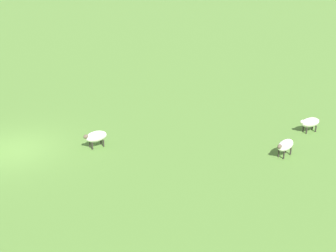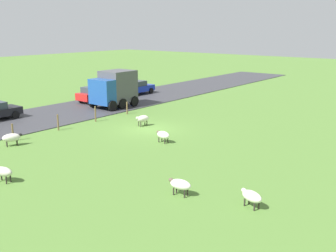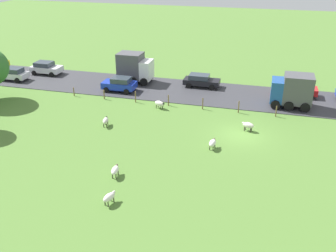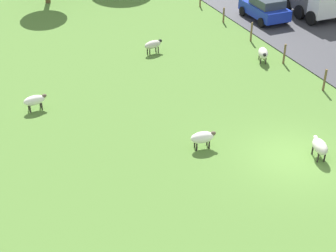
{
  "view_description": "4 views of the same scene",
  "coord_description": "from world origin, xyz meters",
  "px_view_note": "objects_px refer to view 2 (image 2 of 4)",
  "views": [
    {
      "loc": [
        6.7,
        19.38,
        9.53
      ],
      "look_at": [
        -5.3,
        4.78,
        1.36
      ],
      "focal_mm": 49.72,
      "sensor_mm": 36.0,
      "label": 1
    },
    {
      "loc": [
        -19.29,
        21.88,
        7.47
      ],
      "look_at": [
        -4.36,
        3.14,
        1.53
      ],
      "focal_mm": 42.61,
      "sensor_mm": 36.0,
      "label": 2
    },
    {
      "loc": [
        -30.77,
        -1.51,
        15.09
      ],
      "look_at": [
        -3.36,
        5.89,
        1.71
      ],
      "focal_mm": 40.43,
      "sensor_mm": 36.0,
      "label": 3
    },
    {
      "loc": [
        -11.67,
        -14.15,
        12.43
      ],
      "look_at": [
        -4.72,
        2.24,
        1.43
      ],
      "focal_mm": 54.42,
      "sensor_mm": 36.0,
      "label": 4
    }
  ],
  "objects_px": {
    "sheep_1": "(12,138)",
    "car_6": "(137,87)",
    "sheep_2": "(163,135)",
    "truck_0": "(114,88)",
    "car_7": "(96,94)",
    "sheep_4": "(3,172)",
    "sheep_0": "(180,185)",
    "sheep_3": "(143,119)",
    "sheep_5": "(252,196)"
  },
  "relations": [
    {
      "from": "sheep_1",
      "to": "sheep_4",
      "type": "relative_size",
      "value": 1.01
    },
    {
      "from": "sheep_2",
      "to": "truck_0",
      "type": "relative_size",
      "value": 0.29
    },
    {
      "from": "sheep_1",
      "to": "car_7",
      "type": "height_order",
      "value": "car_7"
    },
    {
      "from": "sheep_0",
      "to": "sheep_4",
      "type": "distance_m",
      "value": 8.87
    },
    {
      "from": "sheep_2",
      "to": "sheep_0",
      "type": "bearing_deg",
      "value": 134.39
    },
    {
      "from": "sheep_1",
      "to": "car_6",
      "type": "relative_size",
      "value": 0.31
    },
    {
      "from": "car_7",
      "to": "sheep_4",
      "type": "bearing_deg",
      "value": 126.44
    },
    {
      "from": "car_6",
      "to": "sheep_2",
      "type": "bearing_deg",
      "value": 138.01
    },
    {
      "from": "sheep_3",
      "to": "truck_0",
      "type": "height_order",
      "value": "truck_0"
    },
    {
      "from": "sheep_4",
      "to": "sheep_0",
      "type": "bearing_deg",
      "value": -151.95
    },
    {
      "from": "sheep_2",
      "to": "car_6",
      "type": "height_order",
      "value": "car_6"
    },
    {
      "from": "sheep_0",
      "to": "sheep_1",
      "type": "relative_size",
      "value": 0.92
    },
    {
      "from": "sheep_1",
      "to": "truck_0",
      "type": "relative_size",
      "value": 0.31
    },
    {
      "from": "sheep_3",
      "to": "car_7",
      "type": "xyz_separation_m",
      "value": [
        10.58,
        -4.63,
        0.31
      ]
    },
    {
      "from": "sheep_0",
      "to": "truck_0",
      "type": "relative_size",
      "value": 0.29
    },
    {
      "from": "sheep_1",
      "to": "car_7",
      "type": "distance_m",
      "value": 15.79
    },
    {
      "from": "sheep_4",
      "to": "truck_0",
      "type": "xyz_separation_m",
      "value": [
        9.46,
        -16.78,
        1.31
      ]
    },
    {
      "from": "sheep_3",
      "to": "sheep_4",
      "type": "bearing_deg",
      "value": 100.41
    },
    {
      "from": "car_7",
      "to": "sheep_1",
      "type": "bearing_deg",
      "value": 118.53
    },
    {
      "from": "sheep_0",
      "to": "car_6",
      "type": "xyz_separation_m",
      "value": [
        20.72,
        -19.38,
        0.33
      ]
    },
    {
      "from": "sheep_2",
      "to": "car_6",
      "type": "bearing_deg",
      "value": -41.99
    },
    {
      "from": "sheep_5",
      "to": "car_6",
      "type": "relative_size",
      "value": 0.29
    },
    {
      "from": "sheep_5",
      "to": "truck_0",
      "type": "bearing_deg",
      "value": -29.88
    },
    {
      "from": "sheep_1",
      "to": "car_6",
      "type": "xyz_separation_m",
      "value": [
        7.48,
        -19.88,
        0.31
      ]
    },
    {
      "from": "sheep_1",
      "to": "truck_0",
      "type": "distance_m",
      "value": 13.79
    },
    {
      "from": "sheep_0",
      "to": "sheep_3",
      "type": "bearing_deg",
      "value": -40.61
    },
    {
      "from": "truck_0",
      "to": "car_6",
      "type": "xyz_separation_m",
      "value": [
        3.43,
        -6.77,
        -1.0
      ]
    },
    {
      "from": "truck_0",
      "to": "sheep_2",
      "type": "bearing_deg",
      "value": 150.19
    },
    {
      "from": "sheep_5",
      "to": "car_6",
      "type": "height_order",
      "value": "car_6"
    },
    {
      "from": "sheep_2",
      "to": "sheep_5",
      "type": "distance_m",
      "value": 10.57
    },
    {
      "from": "car_6",
      "to": "sheep_4",
      "type": "bearing_deg",
      "value": 118.7
    },
    {
      "from": "truck_0",
      "to": "car_6",
      "type": "relative_size",
      "value": 1.01
    },
    {
      "from": "sheep_5",
      "to": "car_6",
      "type": "bearing_deg",
      "value": -37.8
    },
    {
      "from": "sheep_4",
      "to": "car_6",
      "type": "height_order",
      "value": "car_6"
    },
    {
      "from": "car_6",
      "to": "car_7",
      "type": "distance_m",
      "value": 6.01
    },
    {
      "from": "sheep_0",
      "to": "sheep_4",
      "type": "height_order",
      "value": "sheep_4"
    },
    {
      "from": "car_7",
      "to": "car_6",
      "type": "bearing_deg",
      "value": -90.6
    },
    {
      "from": "truck_0",
      "to": "car_7",
      "type": "height_order",
      "value": "truck_0"
    },
    {
      "from": "sheep_0",
      "to": "car_7",
      "type": "xyz_separation_m",
      "value": [
        20.78,
        -13.37,
        0.35
      ]
    },
    {
      "from": "sheep_0",
      "to": "car_6",
      "type": "distance_m",
      "value": 28.37
    },
    {
      "from": "sheep_1",
      "to": "sheep_4",
      "type": "height_order",
      "value": "sheep_1"
    },
    {
      "from": "sheep_1",
      "to": "car_7",
      "type": "bearing_deg",
      "value": -61.47
    },
    {
      "from": "sheep_3",
      "to": "car_6",
      "type": "height_order",
      "value": "car_6"
    },
    {
      "from": "sheep_4",
      "to": "car_7",
      "type": "relative_size",
      "value": 0.31
    },
    {
      "from": "sheep_1",
      "to": "sheep_4",
      "type": "xyz_separation_m",
      "value": [
        -5.41,
        3.67,
        0.0
      ]
    },
    {
      "from": "sheep_0",
      "to": "sheep_5",
      "type": "height_order",
      "value": "sheep_0"
    },
    {
      "from": "sheep_2",
      "to": "sheep_3",
      "type": "bearing_deg",
      "value": -31.78
    },
    {
      "from": "sheep_2",
      "to": "truck_0",
      "type": "height_order",
      "value": "truck_0"
    },
    {
      "from": "sheep_1",
      "to": "truck_0",
      "type": "height_order",
      "value": "truck_0"
    },
    {
      "from": "sheep_0",
      "to": "car_7",
      "type": "bearing_deg",
      "value": -32.76
    }
  ]
}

